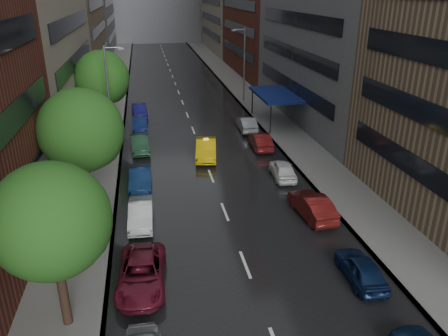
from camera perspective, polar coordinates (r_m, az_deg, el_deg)
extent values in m
cube|color=black|center=(60.69, -5.79, 9.41)|extent=(14.00, 140.00, 0.01)
cube|color=gray|center=(60.66, -14.39, 8.89)|extent=(4.00, 140.00, 0.15)
cube|color=gray|center=(62.01, 2.64, 9.85)|extent=(4.00, 140.00, 0.15)
cube|color=#937A5B|center=(73.75, -19.56, 19.26)|extent=(8.00, 28.00, 22.00)
cube|color=slate|center=(49.08, 14.09, 19.97)|extent=(8.00, 28.00, 24.00)
cylinder|color=#382619|center=(20.11, -20.39, -14.25)|extent=(0.40, 0.40, 4.16)
sphere|color=#1E5116|center=(18.49, -21.69, -6.43)|extent=(4.75, 4.75, 4.75)
cylinder|color=#382619|center=(29.03, -17.37, -1.68)|extent=(0.40, 0.40, 4.51)
sphere|color=#1E5116|center=(27.88, -18.17, 4.68)|extent=(5.16, 5.16, 5.16)
cylinder|color=#382619|center=(44.87, -15.20, 7.04)|extent=(0.40, 0.40, 4.54)
sphere|color=#1E5116|center=(44.13, -15.66, 11.29)|extent=(5.19, 5.19, 5.19)
imported|color=#DBB50B|center=(37.59, -2.35, 2.51)|extent=(2.41, 5.07, 1.60)
imported|color=maroon|center=(22.34, -10.72, -13.40)|extent=(2.63, 5.12, 1.38)
imported|color=silver|center=(27.63, -10.81, -5.90)|extent=(1.59, 4.22, 1.37)
imported|color=#10254B|center=(32.41, -10.87, -1.39)|extent=(1.65, 4.50, 1.47)
imported|color=#1C3D28|center=(39.78, -10.92, 3.12)|extent=(1.75, 4.41, 1.43)
imported|color=#0F1946|center=(45.84, -10.95, 5.68)|extent=(1.52, 4.23, 1.39)
imported|color=#11114F|center=(50.93, -10.97, 7.39)|extent=(1.86, 4.42, 1.42)
imported|color=#0D1C40|center=(23.38, 17.47, -12.42)|extent=(1.73, 3.96, 1.33)
imported|color=#5E1412|center=(28.56, 11.43, -4.81)|extent=(1.95, 4.67, 1.50)
imported|color=white|center=(33.89, 7.67, -0.19)|extent=(1.92, 4.11, 1.36)
imported|color=#601314|center=(39.97, 4.75, 3.57)|extent=(1.66, 4.43, 1.44)
imported|color=gray|center=(44.98, 2.99, 5.79)|extent=(1.71, 4.48, 1.46)
cylinder|color=gray|center=(40.11, -14.80, 8.81)|extent=(0.18, 0.18, 9.00)
cube|color=gray|center=(39.30, -13.32, 14.93)|extent=(0.50, 0.22, 0.16)
cylinder|color=gray|center=(56.10, 2.66, 13.26)|extent=(0.18, 0.18, 9.00)
cube|color=gray|center=(55.28, 1.25, 17.53)|extent=(0.50, 0.22, 0.16)
cube|color=navy|center=(47.20, 6.79, 9.51)|extent=(4.00, 8.00, 0.25)
cylinder|color=black|center=(43.60, 6.11, 6.41)|extent=(0.12, 0.12, 3.00)
cylinder|color=black|center=(50.69, 3.72, 8.77)|extent=(0.12, 0.12, 3.00)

